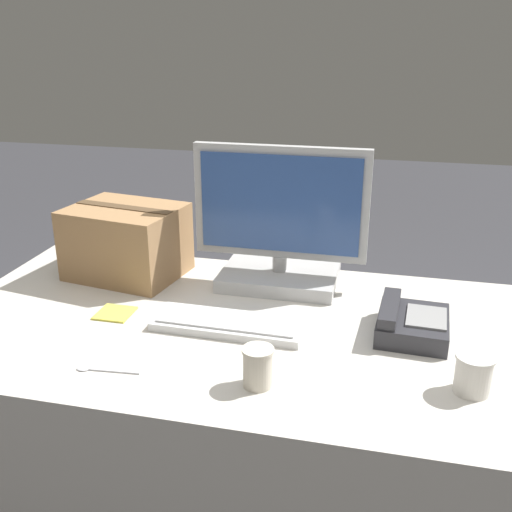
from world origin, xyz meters
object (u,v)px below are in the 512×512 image
(monitor, at_px, (280,233))
(cardboard_box, at_px, (126,241))
(keyboard, at_px, (229,324))
(sticky_note_pad, at_px, (115,313))
(desk_phone, at_px, (410,323))
(paper_cup_right, at_px, (473,374))
(paper_cup_left, at_px, (258,367))
(spoon, at_px, (98,370))

(monitor, xyz_separation_m, cardboard_box, (-0.50, -0.04, -0.05))
(keyboard, height_order, sticky_note_pad, keyboard)
(desk_phone, relative_size, paper_cup_right, 2.51)
(monitor, height_order, keyboard, monitor)
(paper_cup_left, distance_m, cardboard_box, 0.78)
(spoon, bearing_deg, sticky_note_pad, -76.44)
(keyboard, distance_m, paper_cup_left, 0.29)
(desk_phone, xyz_separation_m, spoon, (-0.71, -0.35, -0.03))
(keyboard, xyz_separation_m, cardboard_box, (-0.42, 0.29, 0.10))
(paper_cup_left, xyz_separation_m, sticky_note_pad, (-0.47, 0.26, -0.04))
(spoon, bearing_deg, cardboard_box, -77.14)
(desk_phone, xyz_separation_m, sticky_note_pad, (-0.81, -0.07, -0.03))
(paper_cup_left, xyz_separation_m, spoon, (-0.38, -0.03, -0.05))
(keyboard, relative_size, spoon, 2.63)
(keyboard, relative_size, cardboard_box, 1.07)
(spoon, xyz_separation_m, sticky_note_pad, (-0.09, 0.28, 0.00))
(keyboard, xyz_separation_m, sticky_note_pad, (-0.33, 0.01, -0.01))
(keyboard, bearing_deg, paper_cup_left, -59.67)
(monitor, xyz_separation_m, keyboard, (-0.07, -0.33, -0.15))
(monitor, xyz_separation_m, spoon, (-0.31, -0.60, -0.17))
(keyboard, bearing_deg, monitor, 78.42)
(keyboard, height_order, paper_cup_left, paper_cup_left)
(sticky_note_pad, bearing_deg, desk_phone, 5.02)
(paper_cup_left, height_order, cardboard_box, cardboard_box)
(paper_cup_right, height_order, spoon, paper_cup_right)
(keyboard, height_order, spoon, keyboard)
(spoon, height_order, cardboard_box, cardboard_box)
(monitor, distance_m, keyboard, 0.37)
(sticky_note_pad, bearing_deg, cardboard_box, 107.02)
(keyboard, height_order, cardboard_box, cardboard_box)
(paper_cup_right, xyz_separation_m, spoon, (-0.85, -0.11, -0.04))
(paper_cup_left, bearing_deg, desk_phone, 44.38)
(keyboard, height_order, paper_cup_right, paper_cup_right)
(paper_cup_left, bearing_deg, cardboard_box, 136.14)
(cardboard_box, bearing_deg, sticky_note_pad, -72.98)
(spoon, distance_m, cardboard_box, 0.60)
(cardboard_box, xyz_separation_m, sticky_note_pad, (0.09, -0.28, -0.11))
(monitor, relative_size, sticky_note_pad, 5.43)
(keyboard, bearing_deg, cardboard_box, 146.65)
(paper_cup_left, relative_size, cardboard_box, 0.25)
(desk_phone, height_order, sticky_note_pad, desk_phone)
(monitor, bearing_deg, spoon, -117.54)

